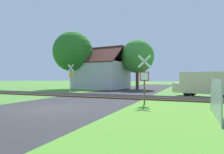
% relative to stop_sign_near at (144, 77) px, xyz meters
% --- Properties ---
extents(ground_plane, '(160.00, 160.00, 0.00)m').
position_rel_stop_sign_near_xyz_m(ground_plane, '(-4.58, -4.08, -1.81)').
color(ground_plane, '#4C8433').
extents(road_asphalt, '(7.79, 80.00, 0.01)m').
position_rel_stop_sign_near_xyz_m(road_asphalt, '(-4.58, -2.08, -1.81)').
color(road_asphalt, '#2D2D30').
rests_on(road_asphalt, ground).
extents(grass_verge, '(6.00, 20.00, 0.01)m').
position_rel_stop_sign_near_xyz_m(grass_verge, '(2.31, -6.08, -1.81)').
color(grass_verge, '#54912D').
rests_on(grass_verge, ground).
extents(rail_track, '(60.00, 2.60, 0.22)m').
position_rel_stop_sign_near_xyz_m(rail_track, '(-4.58, 3.47, -1.75)').
color(rail_track, '#422D1E').
rests_on(rail_track, ground).
extents(stop_sign_near, '(0.86, 0.24, 3.26)m').
position_rel_stop_sign_near_xyz_m(stop_sign_near, '(0.00, 0.00, 0.00)').
color(stop_sign_near, brown).
rests_on(stop_sign_near, ground).
extents(crossing_sign_far, '(0.87, 0.19, 3.26)m').
position_rel_stop_sign_near_xyz_m(crossing_sign_far, '(-9.76, 6.10, 0.11)').
color(crossing_sign_far, '#9E9EA5').
rests_on(crossing_sign_far, ground).
extents(house, '(8.67, 7.63, 6.64)m').
position_rel_stop_sign_near_xyz_m(house, '(-10.44, 15.88, 0.42)').
color(house, '#B7B7BC').
rests_on(house, ground).
extents(tree_left, '(6.21, 6.21, 8.89)m').
position_rel_stop_sign_near_xyz_m(tree_left, '(-14.28, 13.61, 3.97)').
color(tree_left, '#513823').
rests_on(tree_left, ground).
extents(tree_center, '(5.10, 5.10, 7.54)m').
position_rel_stop_sign_near_xyz_m(tree_center, '(-4.77, 16.71, 3.16)').
color(tree_center, '#513823').
rests_on(tree_center, ground).
extents(mail_truck, '(5.23, 3.25, 2.24)m').
position_rel_stop_sign_near_xyz_m(mail_truck, '(3.99, 6.63, -0.57)').
color(mail_truck, beige).
rests_on(mail_truck, ground).
extents(fence_panel, '(0.06, 4.05, 1.70)m').
position_rel_stop_sign_near_xyz_m(fence_panel, '(3.87, -3.27, -0.96)').
color(fence_panel, '#9E9EA5').
rests_on(fence_panel, ground).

